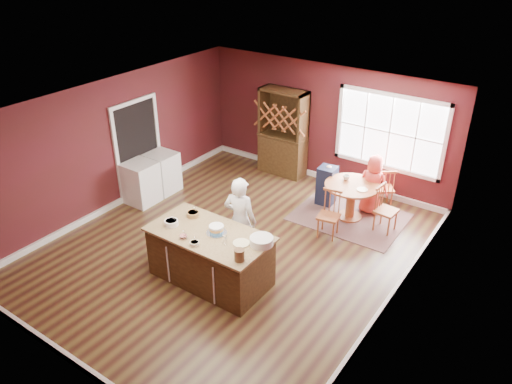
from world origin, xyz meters
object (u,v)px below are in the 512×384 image
chair_north (384,187)px  high_chair (327,185)px  chair_east (387,209)px  seated_woman (373,185)px  chair_south (329,214)px  toddler (327,166)px  dining_table (351,194)px  baker (240,220)px  dryer (162,172)px  hutch (283,133)px  kitchen_island (210,257)px  layer_cake (216,229)px  washer (141,183)px

chair_north → high_chair: size_ratio=1.03×
chair_east → seated_woman: 0.74m
chair_south → toddler: bearing=109.9°
dining_table → baker: baker is taller
dryer → hutch: bearing=53.5°
chair_east → dryer: size_ratio=1.06×
baker → dining_table: bearing=-122.6°
kitchen_island → chair_north: bearing=70.7°
dryer → dining_table: bearing=18.3°
kitchen_island → dryer: (-2.92, 1.87, 0.01)m
hutch → chair_south: bearing=-40.2°
toddler → hutch: bearing=156.8°
chair_east → high_chair: bearing=82.8°
chair_north → seated_woman: (-0.11, -0.38, 0.18)m
chair_south → chair_north: 1.75m
layer_cake → toddler: bearing=86.9°
chair_south → kitchen_island: bearing=-123.1°
chair_south → washer: (-3.90, -1.08, -0.01)m
layer_cake → high_chair: (0.26, 3.36, -0.55)m
washer → kitchen_island: bearing=-22.9°
dryer → chair_south: bearing=6.5°
layer_cake → chair_north: bearing=71.7°
baker → washer: 3.05m
chair_east → dryer: chair_east is taller
chair_east → hutch: size_ratio=0.46×
dining_table → toddler: (-0.75, 0.35, 0.28)m
kitchen_island → layer_cake: bearing=35.3°
hutch → dryer: (-1.70, -2.30, -0.58)m
baker → chair_south: bearing=-131.1°
seated_woman → dining_table: bearing=58.3°
chair_north → toddler: (-1.11, -0.48, 0.36)m
chair_north → hutch: (-2.62, 0.16, 0.57)m
chair_north → chair_east: bearing=79.1°
baker → chair_north: (1.33, 3.27, -0.36)m
layer_cake → high_chair: size_ratio=0.38×
baker → dryer: 3.22m
kitchen_island → layer_cake: 0.56m
kitchen_island → washer: bearing=157.1°
chair_north → hutch: size_ratio=0.44×
layer_cake → seated_woman: seated_woman is taller
chair_north → seated_woman: 0.44m
chair_south → chair_north: (0.42, 1.70, -0.02)m
kitchen_island → chair_south: chair_south is taller
dining_table → chair_south: bearing=-93.5°
layer_cake → chair_east: (1.71, 3.05, -0.51)m
chair_east → chair_north: bearing=29.3°
toddler → layer_cake: bearing=-93.1°
kitchen_island → dining_table: kitchen_island is taller
chair_east → chair_south: bearing=139.1°
dining_table → high_chair: high_chair is taller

